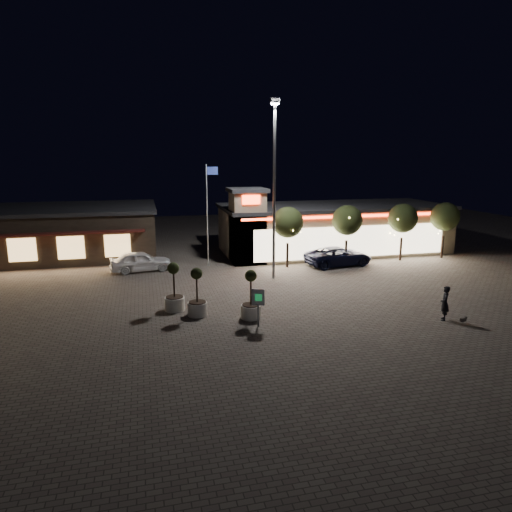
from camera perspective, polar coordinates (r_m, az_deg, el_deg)
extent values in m
plane|color=#645B51|center=(25.04, 2.89, -7.75)|extent=(90.00, 90.00, 0.00)
cube|color=gray|center=(42.54, 9.61, 3.28)|extent=(20.00, 8.00, 4.00)
cube|color=#262628|center=(42.25, 9.72, 6.16)|extent=(20.40, 8.40, 0.30)
cube|color=beige|center=(38.98, 11.95, 1.76)|extent=(17.00, 0.12, 2.60)
cube|color=#F73413|center=(38.62, 12.11, 4.89)|extent=(19.00, 0.10, 0.18)
cube|color=gray|center=(37.14, -1.08, 3.54)|extent=(2.60, 2.60, 5.80)
cube|color=#262628|center=(36.80, -1.10, 8.24)|extent=(3.00, 3.00, 0.30)
cube|color=#F73413|center=(35.54, -0.61, 7.04)|extent=(1.40, 0.10, 0.70)
cube|color=#382D23|center=(43.57, -23.23, 2.66)|extent=(16.00, 10.00, 4.00)
cube|color=#262628|center=(43.30, -23.47, 5.46)|extent=(16.40, 10.40, 0.30)
cube|color=#591E19|center=(38.20, -24.56, 2.51)|extent=(14.40, 0.80, 0.15)
cube|color=#FFC572|center=(39.15, -27.18, 0.69)|extent=(2.00, 0.12, 1.80)
cube|color=#FFC572|center=(38.49, -22.12, 0.97)|extent=(2.00, 0.12, 1.80)
cube|color=#FFC572|center=(38.14, -16.92, 1.26)|extent=(2.00, 0.12, 1.80)
cylinder|color=gray|center=(31.85, 2.29, 7.68)|extent=(0.20, 0.20, 12.00)
cube|color=gray|center=(31.94, 2.39, 18.83)|extent=(0.60, 0.40, 0.35)
cube|color=white|center=(31.92, 2.38, 18.47)|extent=(0.45, 0.30, 0.08)
cylinder|color=white|center=(36.11, -6.11, 4.98)|extent=(0.10, 0.10, 8.00)
cube|color=#2A3E9A|center=(35.89, -5.52, 10.56)|extent=(0.90, 0.04, 0.60)
cylinder|color=#332319|center=(36.02, 3.94, 0.10)|extent=(0.20, 0.20, 1.92)
sphere|color=#2D3819|center=(35.56, 4.00, 4.22)|extent=(2.42, 2.42, 2.42)
cylinder|color=#332319|center=(37.84, 11.17, 0.49)|extent=(0.20, 0.20, 1.92)
sphere|color=#2D3819|center=(37.39, 11.33, 4.41)|extent=(2.42, 2.42, 2.42)
cylinder|color=#332319|center=(40.19, 17.64, 0.83)|extent=(0.20, 0.20, 1.92)
sphere|color=#2D3819|center=(39.78, 17.89, 4.52)|extent=(2.42, 2.42, 2.42)
cylinder|color=#332319|center=(42.41, 22.26, 1.07)|extent=(0.20, 0.20, 1.92)
sphere|color=#2D3819|center=(42.02, 22.55, 4.56)|extent=(2.42, 2.42, 2.42)
imported|color=black|center=(37.16, 10.28, -0.01)|extent=(5.71, 3.14, 1.51)
imported|color=white|center=(35.81, -14.23, -0.63)|extent=(4.78, 2.42, 1.56)
imported|color=black|center=(26.44, 22.53, -5.48)|extent=(0.73, 0.82, 1.87)
cube|color=#59514C|center=(26.48, 24.48, -7.24)|extent=(0.38, 0.23, 0.19)
sphere|color=#59514C|center=(26.62, 24.75, -7.00)|extent=(0.17, 0.17, 0.17)
cylinder|color=silver|center=(26.55, -10.12, -5.88)|extent=(1.14, 1.14, 0.76)
cylinder|color=black|center=(26.43, -10.16, -5.06)|extent=(0.99, 0.99, 0.06)
cylinder|color=#332319|center=(26.18, -10.23, -3.22)|extent=(0.09, 0.09, 1.71)
sphere|color=#2D3819|center=(25.98, -10.30, -1.51)|extent=(0.66, 0.66, 0.66)
cylinder|color=silver|center=(25.54, -7.33, -6.56)|extent=(1.10, 1.10, 0.73)
cylinder|color=black|center=(25.41, -7.35, -5.74)|extent=(0.95, 0.95, 0.05)
cylinder|color=#332319|center=(25.16, -7.40, -3.90)|extent=(0.09, 0.09, 1.65)
sphere|color=#2D3819|center=(24.96, -7.45, -2.19)|extent=(0.64, 0.64, 0.64)
cylinder|color=silver|center=(24.90, -0.65, -6.96)|extent=(1.10, 1.10, 0.73)
cylinder|color=black|center=(24.77, -0.65, -6.12)|extent=(0.95, 0.95, 0.05)
cylinder|color=#332319|center=(24.52, -0.65, -4.24)|extent=(0.09, 0.09, 1.65)
sphere|color=#2D3819|center=(24.31, -0.66, -2.48)|extent=(0.64, 0.64, 0.64)
cylinder|color=gray|center=(23.63, 0.28, -7.41)|extent=(0.08, 0.08, 1.22)
cube|color=white|center=(23.32, 0.28, -5.18)|extent=(0.64, 0.31, 0.86)
cube|color=#178B3E|center=(23.29, 0.30, -5.21)|extent=(0.34, 0.15, 0.36)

